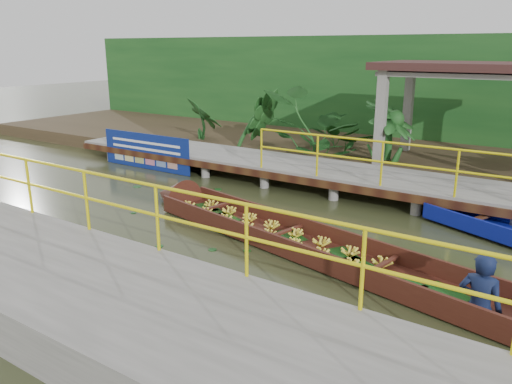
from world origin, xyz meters
The scene contains 9 objects.
ground centered at (0.00, 0.00, 0.00)m, with size 80.00×80.00×0.00m, color #2C3118.
land_strip centered at (0.00, 7.50, 0.23)m, with size 30.00×8.00×0.45m, color #362B1B.
far_dock centered at (0.02, 3.43, 0.48)m, with size 16.00×2.06×1.66m.
near_dock centered at (1.00, -4.20, 0.30)m, with size 18.00×2.40×1.73m.
pavilion centered at (3.00, 6.30, 2.82)m, with size 4.40×3.00×3.00m.
foliage_backdrop centered at (0.00, 10.00, 2.00)m, with size 30.00×0.80×4.00m, color #164519.
vendor_boat centered at (2.68, -0.66, 0.22)m, with size 10.37×3.15×2.11m.
blue_banner centered at (-5.13, 2.48, 0.56)m, with size 3.46×0.04×1.08m.
tropical_plants centered at (0.97, 5.30, 1.18)m, with size 14.17×1.17×1.46m.
Camera 1 is at (5.85, -8.03, 3.58)m, focal length 35.00 mm.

